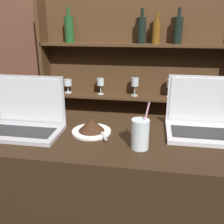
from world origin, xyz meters
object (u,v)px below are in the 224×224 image
at_px(laptop_far, 201,121).
at_px(cake_plate, 91,126).
at_px(water_glass, 140,134).
at_px(laptop_near, 25,119).

relative_size(laptop_far, cake_plate, 1.66).
xyz_separation_m(laptop_far, cake_plate, (-0.49, -0.09, -0.03)).
bearing_deg(laptop_far, water_glass, -142.41).
distance_m(laptop_far, cake_plate, 0.50).
distance_m(cake_plate, water_glass, 0.25).
height_order(laptop_near, cake_plate, laptop_near).
height_order(laptop_far, water_glass, laptop_far).
xyz_separation_m(laptop_near, laptop_far, (0.79, 0.12, -0.00)).
xyz_separation_m(laptop_near, water_glass, (0.53, -0.08, 0.00)).
relative_size(laptop_near, water_glass, 1.79).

